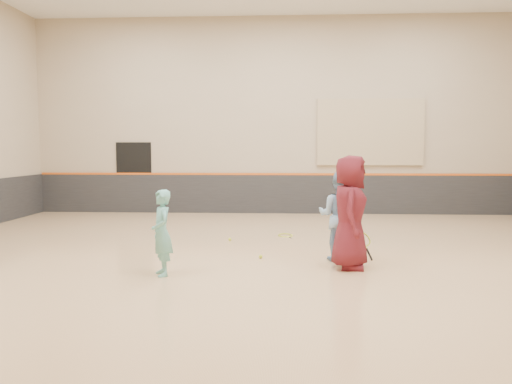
# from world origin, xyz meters

# --- Properties ---
(room) EXTENTS (15.04, 12.04, 6.22)m
(room) POSITION_xyz_m (0.00, 0.00, 0.81)
(room) COLOR tan
(room) RESTS_ON ground
(wainscot_back) EXTENTS (14.90, 0.04, 1.20)m
(wainscot_back) POSITION_xyz_m (0.00, 5.97, 0.60)
(wainscot_back) COLOR #232326
(wainscot_back) RESTS_ON floor
(accent_stripe) EXTENTS (14.90, 0.03, 0.06)m
(accent_stripe) POSITION_xyz_m (0.00, 5.96, 1.22)
(accent_stripe) COLOR #D85914
(accent_stripe) RESTS_ON wall_back
(acoustic_panel) EXTENTS (3.20, 0.08, 2.00)m
(acoustic_panel) POSITION_xyz_m (2.80, 5.95, 2.50)
(acoustic_panel) COLOR tan
(acoustic_panel) RESTS_ON wall_back
(doorway) EXTENTS (1.10, 0.05, 2.20)m
(doorway) POSITION_xyz_m (-4.50, 5.98, 1.10)
(doorway) COLOR black
(doorway) RESTS_ON floor
(girl) EXTENTS (0.51, 0.59, 1.36)m
(girl) POSITION_xyz_m (-1.75, -1.71, 0.68)
(girl) COLOR #6DBDB4
(girl) RESTS_ON floor
(instructor) EXTENTS (0.95, 0.85, 1.61)m
(instructor) POSITION_xyz_m (1.17, -0.49, 0.81)
(instructor) COLOR #8CB2D8
(instructor) RESTS_ON floor
(young_man) EXTENTS (0.72, 1.00, 1.90)m
(young_man) POSITION_xyz_m (1.27, -1.07, 0.95)
(young_man) COLOR maroon
(young_man) RESTS_ON floor
(held_racket) EXTENTS (0.52, 0.52, 0.53)m
(held_racket) POSITION_xyz_m (1.51, -0.89, 0.46)
(held_racket) COLOR #D0E532
(held_racket) RESTS_ON instructor
(spare_racket) EXTENTS (0.76, 0.76, 0.10)m
(spare_racket) POSITION_xyz_m (0.22, 1.96, 0.05)
(spare_racket) COLOR #B0BC29
(spare_racket) RESTS_ON floor
(ball_under_racket) EXTENTS (0.07, 0.07, 0.07)m
(ball_under_racket) POSITION_xyz_m (-0.25, -0.42, 0.03)
(ball_under_racket) COLOR #C5D531
(ball_under_racket) RESTS_ON floor
(ball_in_hand) EXTENTS (0.07, 0.07, 0.07)m
(ball_in_hand) POSITION_xyz_m (1.46, -1.24, 1.18)
(ball_in_hand) COLOR yellow
(ball_in_hand) RESTS_ON young_man
(ball_beside_spare) EXTENTS (0.07, 0.07, 0.07)m
(ball_beside_spare) POSITION_xyz_m (-0.99, 1.29, 0.03)
(ball_beside_spare) COLOR #D3E635
(ball_beside_spare) RESTS_ON floor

